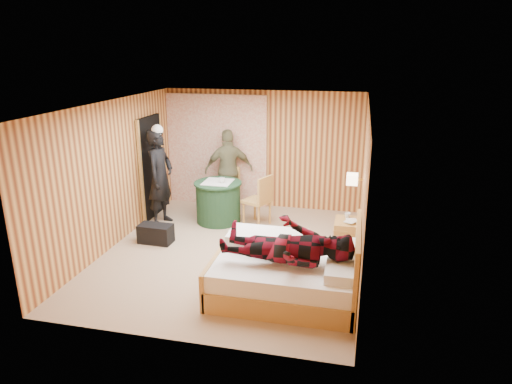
% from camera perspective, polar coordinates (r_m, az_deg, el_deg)
% --- Properties ---
extents(floor, '(4.20, 5.00, 0.01)m').
position_cam_1_polar(floor, '(7.84, -3.04, -7.57)').
color(floor, tan).
rests_on(floor, ground).
extents(ceiling, '(4.20, 5.00, 0.01)m').
position_cam_1_polar(ceiling, '(7.14, -3.37, 10.89)').
color(ceiling, silver).
rests_on(ceiling, wall_back).
extents(wall_back, '(4.20, 0.02, 2.50)m').
position_cam_1_polar(wall_back, '(9.74, 0.85, 5.30)').
color(wall_back, '#E5AA57').
rests_on(wall_back, floor).
extents(wall_left, '(0.02, 5.00, 2.50)m').
position_cam_1_polar(wall_left, '(8.21, -17.45, 2.10)').
color(wall_left, '#E5AA57').
rests_on(wall_left, floor).
extents(wall_right, '(0.02, 5.00, 2.50)m').
position_cam_1_polar(wall_right, '(7.13, 13.27, 0.13)').
color(wall_right, '#E5AA57').
rests_on(wall_right, floor).
extents(curtain, '(2.20, 0.08, 2.40)m').
position_cam_1_polar(curtain, '(9.94, -4.91, 5.19)').
color(curtain, silver).
rests_on(curtain, floor).
extents(doorway, '(0.06, 0.90, 2.05)m').
position_cam_1_polar(doorway, '(9.44, -12.93, 3.03)').
color(doorway, black).
rests_on(doorway, floor).
extents(wall_lamp, '(0.26, 0.24, 0.16)m').
position_cam_1_polar(wall_lamp, '(7.54, 11.96, 1.59)').
color(wall_lamp, gold).
rests_on(wall_lamp, wall_right).
extents(bed, '(1.99, 1.56, 1.07)m').
position_cam_1_polar(bed, '(6.54, 3.96, -9.99)').
color(bed, tan).
rests_on(bed, floor).
extents(nightstand, '(0.42, 0.57, 0.55)m').
position_cam_1_polar(nightstand, '(7.94, 11.20, -5.31)').
color(nightstand, tan).
rests_on(nightstand, floor).
extents(round_table, '(0.94, 0.94, 0.83)m').
position_cam_1_polar(round_table, '(9.06, -4.73, -1.20)').
color(round_table, '#1E4224').
rests_on(round_table, floor).
extents(chair_far, '(0.47, 0.47, 0.93)m').
position_cam_1_polar(chair_far, '(9.69, -3.40, 0.85)').
color(chair_far, tan).
rests_on(chair_far, floor).
extents(chair_near, '(0.60, 0.60, 1.00)m').
position_cam_1_polar(chair_near, '(8.78, 0.56, -0.63)').
color(chair_near, tan).
rests_on(chair_near, floor).
extents(duffel_bag, '(0.60, 0.34, 0.34)m').
position_cam_1_polar(duffel_bag, '(8.34, -12.42, -5.11)').
color(duffel_bag, black).
rests_on(duffel_bag, floor).
extents(sneaker_left, '(0.31, 0.17, 0.13)m').
position_cam_1_polar(sneaker_left, '(8.41, -2.48, -5.27)').
color(sneaker_left, silver).
rests_on(sneaker_left, floor).
extents(sneaker_right, '(0.25, 0.11, 0.11)m').
position_cam_1_polar(sneaker_right, '(7.97, -1.90, -6.67)').
color(sneaker_right, silver).
rests_on(sneaker_right, floor).
extents(woman_standing, '(0.50, 0.72, 1.89)m').
position_cam_1_polar(woman_standing, '(8.97, -11.87, 1.80)').
color(woman_standing, black).
rests_on(woman_standing, floor).
extents(man_at_table, '(1.09, 0.76, 1.72)m').
position_cam_1_polar(man_at_table, '(9.65, -3.41, 2.77)').
color(man_at_table, '#6D6B49').
rests_on(man_at_table, floor).
extents(man_on_bed, '(0.86, 0.67, 1.77)m').
position_cam_1_polar(man_on_bed, '(6.05, 3.98, -5.49)').
color(man_on_bed, '#5F0916').
rests_on(man_on_bed, bed).
extents(book_lower, '(0.22, 0.26, 0.02)m').
position_cam_1_polar(book_lower, '(7.79, 11.31, -3.58)').
color(book_lower, silver).
rests_on(book_lower, nightstand).
extents(book_upper, '(0.26, 0.28, 0.02)m').
position_cam_1_polar(book_upper, '(7.78, 11.31, -3.44)').
color(book_upper, silver).
rests_on(book_upper, nightstand).
extents(cup_nightstand, '(0.10, 0.10, 0.09)m').
position_cam_1_polar(cup_nightstand, '(7.94, 11.37, -2.88)').
color(cup_nightstand, silver).
rests_on(cup_nightstand, nightstand).
extents(cup_table, '(0.15, 0.15, 0.10)m').
position_cam_1_polar(cup_table, '(8.84, -4.29, 1.47)').
color(cup_table, silver).
rests_on(cup_table, round_table).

